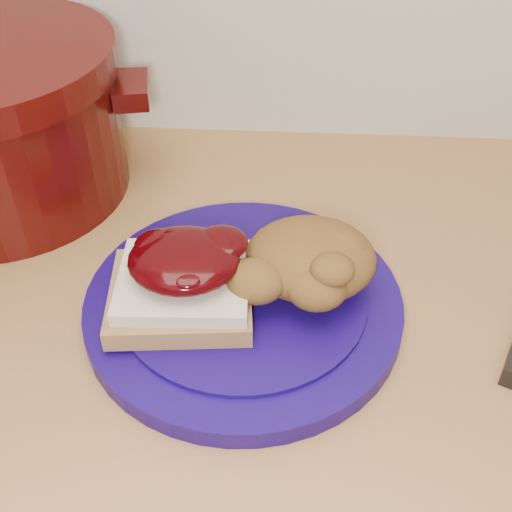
{
  "coord_description": "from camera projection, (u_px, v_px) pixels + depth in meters",
  "views": [
    {
      "loc": [
        0.03,
        1.08,
        1.32
      ],
      "look_at": [
        0.0,
        1.5,
        0.95
      ],
      "focal_mm": 45.0,
      "sensor_mm": 36.0,
      "label": 1
    }
  ],
  "objects": [
    {
      "name": "plate",
      "position": [
        243.0,
        305.0,
        0.57
      ],
      "size": [
        0.28,
        0.28,
        0.02
      ],
      "primitive_type": "cylinder",
      "rotation": [
        0.0,
        0.0,
        -0.01
      ],
      "color": "#130552",
      "rests_on": "wood_countertop"
    },
    {
      "name": "sandwich",
      "position": [
        183.0,
        279.0,
        0.54
      ],
      "size": [
        0.13,
        0.12,
        0.06
      ],
      "rotation": [
        0.0,
        0.0,
        -0.01
      ],
      "color": "olive",
      "rests_on": "plate"
    },
    {
      "name": "stuffing_mound",
      "position": [
        310.0,
        258.0,
        0.55
      ],
      "size": [
        0.12,
        0.1,
        0.06
      ],
      "primitive_type": "ellipsoid",
      "rotation": [
        0.0,
        0.0,
        -0.01
      ],
      "color": "brown",
      "rests_on": "plate"
    }
  ]
}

